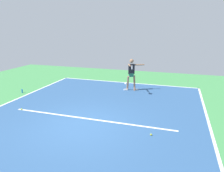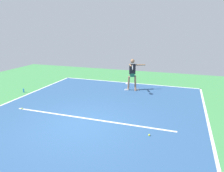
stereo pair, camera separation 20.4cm
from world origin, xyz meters
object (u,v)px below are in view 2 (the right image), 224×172
Objects in this scene: tennis_player at (132,72)px; water_bottle at (24,90)px; tennis_ball_by_baseline at (149,135)px; tennis_ball_near_player at (22,108)px.

water_bottle is (5.78, 2.39, -0.98)m from tennis_player.
water_bottle is at bearing -1.88° from tennis_player.
water_bottle is (7.62, -2.72, 0.08)m from tennis_ball_by_baseline.
tennis_player is 5.53m from tennis_ball_by_baseline.
tennis_ball_by_baseline is (-1.85, 5.11, -1.05)m from tennis_player.
tennis_player is 6.33m from water_bottle.
tennis_ball_near_player is (5.86, -0.58, 0.00)m from tennis_ball_by_baseline.
tennis_ball_by_baseline and tennis_ball_near_player have the same top height.
tennis_ball_by_baseline is at bearing 160.38° from water_bottle.
tennis_ball_near_player is 2.77m from water_bottle.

